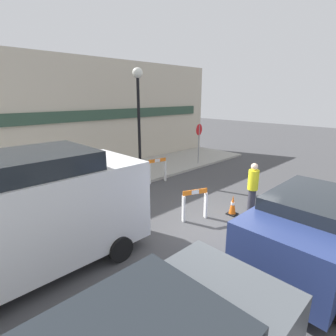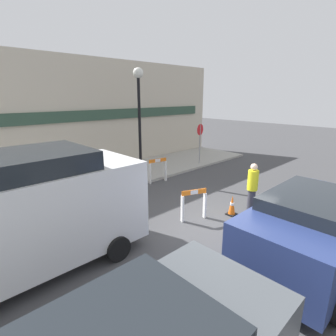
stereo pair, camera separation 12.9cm
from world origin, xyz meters
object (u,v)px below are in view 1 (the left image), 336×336
parked_car_1 (313,226)px  work_van (29,210)px  stop_sign (199,137)px  streetlamp_post (139,108)px  person_worker (253,186)px

parked_car_1 → work_van: work_van is taller
stop_sign → streetlamp_post: bearing=-14.9°
stop_sign → work_van: size_ratio=0.44×
work_van → stop_sign: bearing=18.7°
parked_car_1 → person_worker: bearing=54.6°
stop_sign → parked_car_1: size_ratio=0.53×
streetlamp_post → parked_car_1: streetlamp_post is taller
person_worker → work_van: bearing=59.4°
parked_car_1 → streetlamp_post: bearing=80.1°
person_worker → parked_car_1: 2.85m
stop_sign → work_van: bearing=9.9°
parked_car_1 → stop_sign: bearing=55.4°
streetlamp_post → stop_sign: (3.74, -0.40, -1.64)m
stop_sign → person_worker: (-3.45, -5.07, -0.66)m
parked_car_1 → work_van: 6.12m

